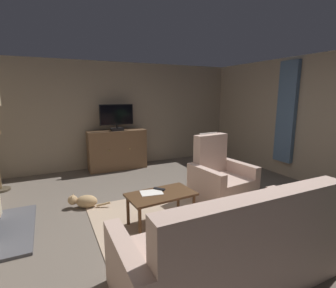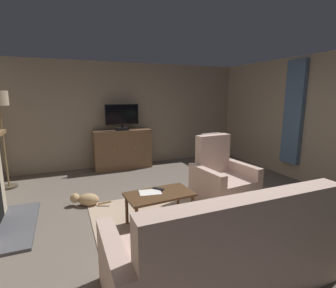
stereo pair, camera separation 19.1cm
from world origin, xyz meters
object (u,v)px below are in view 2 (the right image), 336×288
at_px(armchair_angled_to_table, 222,181).
at_px(folded_newspaper, 150,192).
at_px(floor_lamp, 0,110).
at_px(coffee_table, 159,197).
at_px(television, 122,116).
at_px(sofa_floral, 226,253).
at_px(tv_cabinet, 123,150).
at_px(tv_remote, 158,189).
at_px(cat, 86,199).

bearing_deg(armchair_angled_to_table, folded_newspaper, -168.64).
bearing_deg(floor_lamp, coffee_table, -47.97).
bearing_deg(folded_newspaper, coffee_table, -26.76).
bearing_deg(television, floor_lamp, -169.86).
bearing_deg(television, folded_newspaper, -95.31).
xyz_separation_m(television, sofa_floral, (0.02, -4.20, -0.95)).
xyz_separation_m(television, armchair_angled_to_table, (1.12, -2.52, -0.94)).
height_order(tv_cabinet, television, television).
bearing_deg(tv_remote, television, -42.02).
relative_size(tv_remote, armchair_angled_to_table, 0.15).
height_order(coffee_table, tv_remote, tv_remote).
relative_size(coffee_table, armchair_angled_to_table, 0.85).
height_order(folded_newspaper, sofa_floral, sofa_floral).
height_order(coffee_table, sofa_floral, sofa_floral).
height_order(armchair_angled_to_table, floor_lamp, floor_lamp).
xyz_separation_m(coffee_table, folded_newspaper, (-0.11, 0.08, 0.06)).
height_order(folded_newspaper, floor_lamp, floor_lamp).
xyz_separation_m(folded_newspaper, armchair_angled_to_table, (1.38, 0.28, -0.12)).
relative_size(tv_cabinet, tv_remote, 8.06).
relative_size(folded_newspaper, floor_lamp, 0.16).
relative_size(sofa_floral, cat, 3.51).
xyz_separation_m(cat, floor_lamp, (-1.32, 1.44, 1.39)).
xyz_separation_m(sofa_floral, armchair_angled_to_table, (1.10, 1.67, 0.02)).
distance_m(coffee_table, tv_remote, 0.16).
height_order(sofa_floral, floor_lamp, floor_lamp).
bearing_deg(cat, sofa_floral, -65.40).
height_order(sofa_floral, armchair_angled_to_table, armchair_angled_to_table).
relative_size(television, floor_lamp, 0.42).
relative_size(tv_cabinet, folded_newspaper, 4.57).
xyz_separation_m(television, folded_newspaper, (-0.26, -2.80, -0.82)).
height_order(tv_cabinet, cat, tv_cabinet).
bearing_deg(cat, tv_remote, -43.59).
relative_size(cat, floor_lamp, 0.34).
height_order(television, floor_lamp, floor_lamp).
bearing_deg(folded_newspaper, tv_remote, 30.99).
relative_size(folded_newspaper, cat, 0.48).
relative_size(tv_cabinet, floor_lamp, 0.74).
bearing_deg(armchair_angled_to_table, tv_remote, -169.89).
distance_m(tv_remote, cat, 1.33).
distance_m(television, cat, 2.43).
distance_m(folded_newspaper, sofa_floral, 1.43).
bearing_deg(cat, floor_lamp, 132.52).
height_order(television, tv_remote, television).
relative_size(tv_cabinet, sofa_floral, 0.62).
bearing_deg(cat, folded_newspaper, -50.05).
height_order(cat, floor_lamp, floor_lamp).
xyz_separation_m(folded_newspaper, floor_lamp, (-2.11, 2.38, 1.04)).
height_order(coffee_table, floor_lamp, floor_lamp).
bearing_deg(folded_newspaper, television, 93.97).
distance_m(coffee_table, floor_lamp, 3.49).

